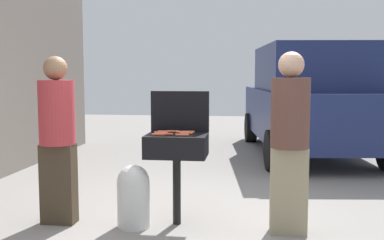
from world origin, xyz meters
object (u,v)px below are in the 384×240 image
at_px(hot_dog_2, 166,134).
at_px(hot_dog_3, 186,133).
at_px(hot_dog_4, 164,132).
at_px(person_left, 57,134).
at_px(hot_dog_0, 158,135).
at_px(hot_dog_8, 162,134).
at_px(parked_minivan, 310,100).
at_px(hot_dog_1, 188,132).
at_px(hot_dog_5, 182,135).
at_px(hot_dog_9, 173,132).
at_px(person_right, 290,136).
at_px(propane_tank, 133,195).
at_px(hot_dog_6, 161,133).
at_px(hot_dog_7, 183,132).
at_px(bbq_grill, 177,149).

distance_m(hot_dog_2, hot_dog_3, 0.21).
height_order(hot_dog_4, person_left, person_left).
relative_size(hot_dog_0, person_left, 0.08).
relative_size(hot_dog_8, parked_minivan, 0.03).
xyz_separation_m(hot_dog_1, hot_dog_5, (-0.03, -0.23, 0.00)).
height_order(hot_dog_1, hot_dog_2, same).
relative_size(hot_dog_2, hot_dog_5, 1.00).
bearing_deg(hot_dog_9, hot_dog_3, -40.08).
bearing_deg(person_right, hot_dog_4, -5.52).
height_order(hot_dog_5, propane_tank, hot_dog_5).
xyz_separation_m(hot_dog_4, person_left, (-1.04, -0.22, -0.01)).
bearing_deg(hot_dog_6, hot_dog_2, -56.45).
height_order(hot_dog_3, propane_tank, hot_dog_3).
xyz_separation_m(hot_dog_1, hot_dog_8, (-0.24, -0.16, 0.00)).
relative_size(hot_dog_7, parked_minivan, 0.03).
height_order(hot_dog_1, parked_minivan, parked_minivan).
xyz_separation_m(hot_dog_0, hot_dog_4, (0.01, 0.23, 0.00)).
xyz_separation_m(hot_dog_5, hot_dog_7, (-0.02, 0.20, 0.00)).
bearing_deg(hot_dog_4, hot_dog_3, -21.83).
height_order(hot_dog_1, hot_dog_8, same).
bearing_deg(person_right, hot_dog_9, -7.79).
distance_m(hot_dog_9, person_left, 1.15).
distance_m(bbq_grill, hot_dog_8, 0.22).
bearing_deg(hot_dog_9, parked_minivan, 65.69).
bearing_deg(hot_dog_9, hot_dog_4, -161.13).
relative_size(bbq_grill, parked_minivan, 0.20).
relative_size(hot_dog_2, hot_dog_4, 1.00).
relative_size(propane_tank, person_left, 0.37).
relative_size(hot_dog_4, hot_dog_7, 1.00).
xyz_separation_m(hot_dog_9, parked_minivan, (1.88, 4.15, 0.11)).
bearing_deg(hot_dog_7, hot_dog_2, -127.30).
xyz_separation_m(hot_dog_2, person_right, (1.17, -0.04, 0.01)).
height_order(hot_dog_0, hot_dog_2, same).
xyz_separation_m(hot_dog_4, parked_minivan, (1.96, 4.18, 0.11)).
bearing_deg(hot_dog_5, bbq_grill, 120.74).
xyz_separation_m(hot_dog_8, parked_minivan, (1.96, 4.34, 0.11)).
distance_m(hot_dog_1, person_left, 1.30).
bearing_deg(hot_dog_0, parked_minivan, 65.87).
relative_size(hot_dog_8, person_right, 0.08).
bearing_deg(hot_dog_5, hot_dog_3, 79.48).
bearing_deg(hot_dog_1, hot_dog_0, -136.52).
bearing_deg(hot_dog_1, parked_minivan, 67.58).
distance_m(hot_dog_1, hot_dog_4, 0.24).
bearing_deg(hot_dog_3, hot_dog_5, -100.52).
bearing_deg(hot_dog_6, hot_dog_4, 73.88).
bearing_deg(person_right, parked_minivan, -94.30).
xyz_separation_m(hot_dog_1, hot_dog_2, (-0.19, -0.21, 0.00)).
relative_size(person_right, parked_minivan, 0.37).
relative_size(hot_dog_0, hot_dog_2, 1.00).
bearing_deg(bbq_grill, person_right, -7.12).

